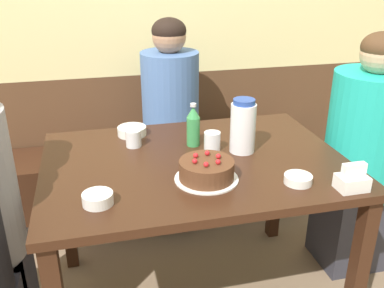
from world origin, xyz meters
TOP-DOWN VIEW (x-y plane):
  - back_wall at (0.00, 1.05)m, footprint 4.80×0.04m
  - bench_seat at (0.00, 0.83)m, footprint 2.00×0.38m
  - dining_table at (0.00, 0.00)m, footprint 1.26×0.90m
  - birthday_cake at (0.00, -0.18)m, footprint 0.25×0.25m
  - water_pitcher at (0.22, 0.04)m, footprint 0.11×0.11m
  - soju_bottle at (0.03, 0.15)m, footprint 0.06×0.06m
  - napkin_holder at (0.50, -0.38)m, footprint 0.11×0.08m
  - bowl_soup_white at (-0.23, 0.34)m, footprint 0.14×0.14m
  - bowl_rice_small at (0.33, -0.29)m, footprint 0.11×0.11m
  - bowl_side_dish at (-0.41, -0.27)m, footprint 0.11×0.11m
  - glass_water_tall at (-0.23, 0.20)m, footprint 0.07×0.07m
  - glass_tumbler_short at (0.10, 0.07)m, footprint 0.07×0.07m
  - person_pale_blue_shirt at (0.89, 0.09)m, footprint 0.39×0.39m
  - person_grey_tee at (0.03, 0.71)m, footprint 0.32×0.34m

SIDE VIEW (x-z plane):
  - bench_seat at x=0.00m, z-range 0.00..0.45m
  - person_grey_tee at x=0.03m, z-range -0.03..1.22m
  - person_pale_blue_shirt at x=0.89m, z-range 0.00..1.24m
  - dining_table at x=0.00m, z-range 0.28..1.03m
  - bowl_rice_small at x=0.33m, z-range 0.75..0.78m
  - bowl_side_dish at x=-0.41m, z-range 0.75..0.79m
  - bowl_soup_white at x=-0.23m, z-range 0.75..0.79m
  - napkin_holder at x=0.50m, z-range 0.74..0.84m
  - glass_water_tall at x=-0.23m, z-range 0.75..0.83m
  - birthday_cake at x=0.00m, z-range 0.74..0.84m
  - glass_tumbler_short at x=0.10m, z-range 0.75..0.84m
  - soju_bottle at x=0.03m, z-range 0.75..0.95m
  - water_pitcher at x=0.22m, z-range 0.75..0.99m
  - back_wall at x=0.00m, z-range 0.00..2.50m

